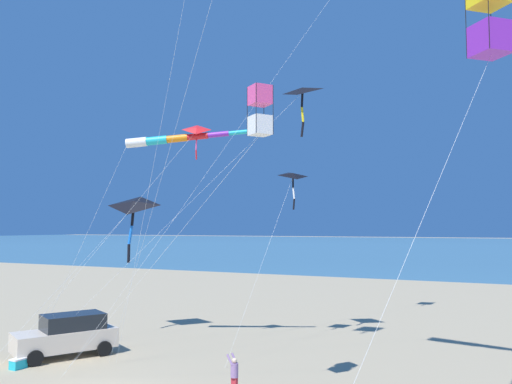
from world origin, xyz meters
TOP-DOWN VIEW (x-y plane):
  - ocean_water_strip at (-165.00, 0.00)m, footprint 240.00×600.00m
  - parked_car at (-4.25, -5.31)m, footprint 4.67×3.65m
  - cooler_box at (-1.88, -5.53)m, footprint 0.62×0.42m
  - person_child_green_jacket at (-2.87, 3.93)m, footprint 0.38×0.46m
  - kite_delta_blue_topmost at (-7.49, -0.67)m, footprint 5.88×6.76m
  - kite_box_small_distant at (-1.35, 12.33)m, footprint 6.97×4.03m
  - kite_box_long_streamer_right at (-1.47, 5.58)m, footprint 0.87×9.06m
  - kite_delta_white_trailing at (-10.73, 3.04)m, footprint 5.79×1.75m
  - kite_delta_striped_overhead at (-10.29, 3.69)m, footprint 7.61×11.07m
  - kite_delta_red_high_left at (-8.96, -5.58)m, footprint 8.79×2.48m
  - kite_windsock_teal_far_right at (-7.19, -1.91)m, footprint 4.71×8.82m

SIDE VIEW (x-z plane):
  - ocean_water_strip at x=-165.00m, z-range 0.00..0.01m
  - cooler_box at x=-1.88m, z-range 0.00..0.42m
  - person_child_green_jacket at x=-2.87m, z-range 0.06..1.42m
  - parked_car at x=-4.25m, z-range 0.03..1.88m
  - kite_delta_red_high_left at x=-8.96m, z-range 3.14..10.67m
  - kite_delta_white_trailing at x=-10.73m, z-range 4.00..12.62m
  - kite_box_long_streamer_right at x=-1.47m, z-range 4.34..14.61m
  - kite_windsock_teal_far_right at x=-7.19m, z-range 4.79..15.23m
  - kite_delta_blue_topmost at x=-7.49m, z-range 5.00..15.72m
  - kite_box_small_distant at x=-1.35m, z-range 5.12..17.53m
  - kite_delta_striped_overhead at x=-10.29m, z-range 6.00..18.87m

